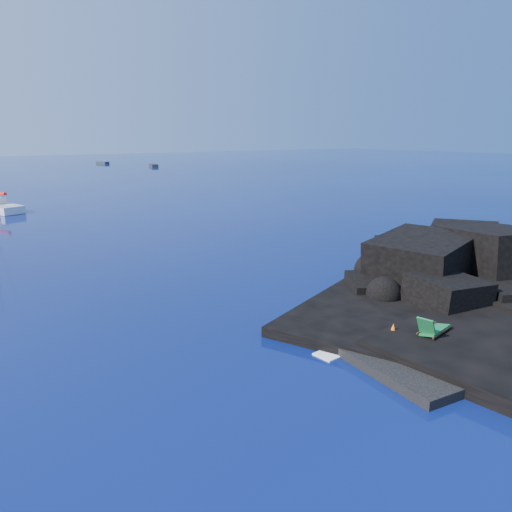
{
  "coord_description": "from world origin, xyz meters",
  "views": [
    {
      "loc": [
        -12.29,
        -10.29,
        8.36
      ],
      "look_at": [
        2.47,
        10.9,
        2.0
      ],
      "focal_mm": 35.0,
      "sensor_mm": 36.0,
      "label": 1
    }
  ],
  "objects_px": {
    "distant_boat_a": "(103,164)",
    "sunbather": "(451,317)",
    "deck_chair": "(435,324)",
    "distant_boat_b": "(154,167)",
    "marker_cone": "(393,330)"
  },
  "relations": [
    {
      "from": "distant_boat_a",
      "to": "sunbather",
      "type": "bearing_deg",
      "value": -116.3
    },
    {
      "from": "deck_chair",
      "to": "distant_boat_a",
      "type": "bearing_deg",
      "value": 65.31
    },
    {
      "from": "sunbather",
      "to": "distant_boat_b",
      "type": "distance_m",
      "value": 115.63
    },
    {
      "from": "sunbather",
      "to": "marker_cone",
      "type": "bearing_deg",
      "value": -173.35
    },
    {
      "from": "marker_cone",
      "to": "distant_boat_b",
      "type": "relative_size",
      "value": 0.11
    },
    {
      "from": "sunbather",
      "to": "marker_cone",
      "type": "relative_size",
      "value": 2.92
    },
    {
      "from": "deck_chair",
      "to": "distant_boat_b",
      "type": "distance_m",
      "value": 117.1
    },
    {
      "from": "distant_boat_a",
      "to": "distant_boat_b",
      "type": "height_order",
      "value": "distant_boat_b"
    },
    {
      "from": "distant_boat_b",
      "to": "distant_boat_a",
      "type": "bearing_deg",
      "value": 122.49
    },
    {
      "from": "distant_boat_a",
      "to": "distant_boat_b",
      "type": "xyz_separation_m",
      "value": [
        6.84,
        -19.73,
        0.0
      ]
    },
    {
      "from": "distant_boat_b",
      "to": "deck_chair",
      "type": "bearing_deg",
      "value": -94.8
    },
    {
      "from": "deck_chair",
      "to": "distant_boat_b",
      "type": "xyz_separation_m",
      "value": [
        36.5,
        111.26,
        -0.97
      ]
    },
    {
      "from": "marker_cone",
      "to": "distant_boat_a",
      "type": "bearing_deg",
      "value": 76.66
    },
    {
      "from": "distant_boat_a",
      "to": "deck_chair",
      "type": "bearing_deg",
      "value": -117.19
    },
    {
      "from": "deck_chair",
      "to": "sunbather",
      "type": "xyz_separation_m",
      "value": [
        2.3,
        0.81,
        -0.46
      ]
    }
  ]
}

